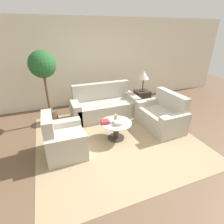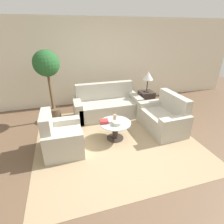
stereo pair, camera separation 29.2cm
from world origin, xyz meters
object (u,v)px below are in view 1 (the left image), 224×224
(armchair, at_px, (62,141))
(potted_plant, at_px, (44,73))
(sofa_main, at_px, (104,106))
(book_stack, at_px, (105,122))
(coffee_table, at_px, (116,128))
(vase, at_px, (116,118))
(table_lamp, at_px, (144,76))
(bowl, at_px, (118,123))
(loveseat, at_px, (162,116))

(armchair, height_order, potted_plant, potted_plant)
(sofa_main, relative_size, book_stack, 9.70)
(coffee_table, height_order, potted_plant, potted_plant)
(sofa_main, relative_size, vase, 10.34)
(coffee_table, bearing_deg, table_lamp, 41.96)
(coffee_table, xyz_separation_m, bowl, (0.01, -0.10, 0.18))
(armchair, relative_size, table_lamp, 1.46)
(coffee_table, xyz_separation_m, vase, (0.00, 0.03, 0.23))
(book_stack, bearing_deg, loveseat, 5.95)
(sofa_main, bearing_deg, bowl, -95.26)
(potted_plant, height_order, book_stack, potted_plant)
(loveseat, bearing_deg, sofa_main, -136.98)
(sofa_main, bearing_deg, armchair, -134.43)
(armchair, bearing_deg, coffee_table, -83.70)
(table_lamp, distance_m, bowl, 1.96)
(table_lamp, distance_m, vase, 1.87)
(table_lamp, height_order, potted_plant, potted_plant)
(sofa_main, relative_size, potted_plant, 1.00)
(armchair, xyz_separation_m, potted_plant, (-0.14, 1.42, 1.03))
(armchair, xyz_separation_m, vase, (1.18, 0.14, 0.21))
(bowl, relative_size, book_stack, 1.04)
(coffee_table, height_order, vase, vase)
(armchair, bearing_deg, table_lamp, -61.30)
(table_lamp, distance_m, potted_plant, 2.67)
(coffee_table, xyz_separation_m, book_stack, (-0.24, 0.05, 0.18))
(bowl, bearing_deg, coffee_table, 95.84)
(coffee_table, bearing_deg, book_stack, 167.92)
(sofa_main, height_order, bowl, sofa_main)
(loveseat, height_order, vase, loveseat)
(loveseat, bearing_deg, vase, -89.80)
(coffee_table, relative_size, vase, 3.88)
(sofa_main, distance_m, vase, 1.22)
(loveseat, relative_size, potted_plant, 0.67)
(bowl, height_order, book_stack, same)
(potted_plant, bearing_deg, sofa_main, -3.64)
(potted_plant, distance_m, book_stack, 1.88)
(sofa_main, distance_m, bowl, 1.34)
(bowl, bearing_deg, table_lamp, 44.39)
(table_lamp, bearing_deg, sofa_main, 179.28)
(sofa_main, distance_m, loveseat, 1.62)
(potted_plant, relative_size, book_stack, 9.69)
(vase, distance_m, bowl, 0.14)
(armchair, height_order, book_stack, armchair)
(sofa_main, distance_m, book_stack, 1.24)
(sofa_main, relative_size, coffee_table, 2.66)
(coffee_table, relative_size, bowl, 3.51)
(armchair, bearing_deg, loveseat, -84.47)
(bowl, bearing_deg, potted_plant, 133.14)
(table_lamp, height_order, bowl, table_lamp)
(sofa_main, xyz_separation_m, vase, (-0.13, -1.19, 0.21))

